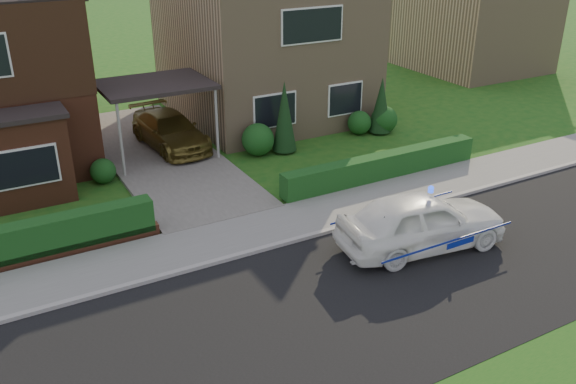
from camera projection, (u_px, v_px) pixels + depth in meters
ground at (318, 313)px, 13.65m from camera, size 120.00×120.00×0.00m
road at (318, 313)px, 13.65m from camera, size 60.00×6.00×0.02m
kerb at (257, 251)px, 16.05m from camera, size 60.00×0.16×0.12m
sidewalk at (240, 234)px, 16.89m from camera, size 60.00×2.00×0.10m
driveway at (161, 155)px, 22.36m from camera, size 3.80×12.00×0.12m
house_right at (263, 29)px, 25.78m from camera, size 7.50×8.06×7.25m
carport_link at (155, 86)px, 21.23m from camera, size 3.80×3.00×2.77m
dwarf_wall at (9, 264)px, 15.23m from camera, size 7.70×0.25×0.36m
hedge_left at (10, 267)px, 15.42m from camera, size 7.50×0.55×0.90m
hedge_right at (381, 179)px, 20.46m from camera, size 7.50×0.55×0.80m
shrub_left_mid at (53, 177)px, 18.99m from camera, size 1.32×1.32×1.32m
shrub_left_near at (103, 171)px, 20.04m from camera, size 0.84×0.84×0.84m
shrub_right_near at (258, 140)px, 22.27m from camera, size 1.20×1.20×1.20m
shrub_right_mid at (359, 123)px, 24.43m from camera, size 0.96×0.96×0.96m
shrub_right_far at (384, 120)px, 24.61m from camera, size 1.08×1.08×1.08m
conifer_a at (284, 119)px, 22.26m from camera, size 0.90×0.90×2.60m
conifer_b at (381, 107)px, 24.29m from camera, size 0.90×0.90×2.20m
neighbour_right at (473, 21)px, 34.08m from camera, size 6.50×7.00×5.20m
police_car at (422, 221)px, 16.01m from camera, size 4.19×4.76×1.72m
driveway_car at (170, 130)px, 22.75m from camera, size 2.14×4.49×1.26m
potted_plant_a at (54, 188)px, 18.84m from camera, size 0.44×0.32×0.80m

